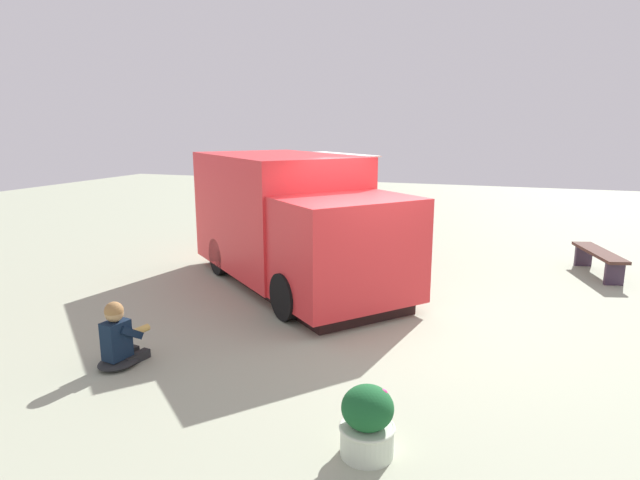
{
  "coord_description": "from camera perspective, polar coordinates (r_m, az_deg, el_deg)",
  "views": [
    {
      "loc": [
        -1.8,
        7.55,
        2.91
      ],
      "look_at": [
        1.07,
        -0.52,
        1.06
      ],
      "focal_mm": 29.56,
      "sensor_mm": 36.0,
      "label": 1
    }
  ],
  "objects": [
    {
      "name": "food_truck",
      "position": [
        9.83,
        -3.02,
        1.78
      ],
      "size": [
        5.23,
        4.9,
        2.39
      ],
      "color": "red",
      "rests_on": "ground_plane"
    },
    {
      "name": "plaza_bench",
      "position": [
        11.87,
        27.94,
        -1.61
      ],
      "size": [
        0.85,
        1.79,
        0.49
      ],
      "color": "#4B2F28",
      "rests_on": "ground_plane"
    },
    {
      "name": "planter_flowering_far",
      "position": [
        13.96,
        -7.76,
        1.71
      ],
      "size": [
        0.47,
        0.47,
        0.73
      ],
      "color": "silver",
      "rests_on": "ground_plane"
    },
    {
      "name": "planter_flowering_near",
      "position": [
        5.0,
        5.15,
        -19.02
      ],
      "size": [
        0.51,
        0.51,
        0.66
      ],
      "color": "beige",
      "rests_on": "ground_plane"
    },
    {
      "name": "ground_plane",
      "position": [
        8.29,
        5.83,
        -8.43
      ],
      "size": [
        40.0,
        40.0,
        0.0
      ],
      "primitive_type": "plane",
      "color": "#99A087"
    },
    {
      "name": "person_customer",
      "position": [
        7.06,
        -20.94,
        -10.05
      ],
      "size": [
        0.52,
        0.79,
        0.84
      ],
      "color": "black",
      "rests_on": "ground_plane"
    }
  ]
}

